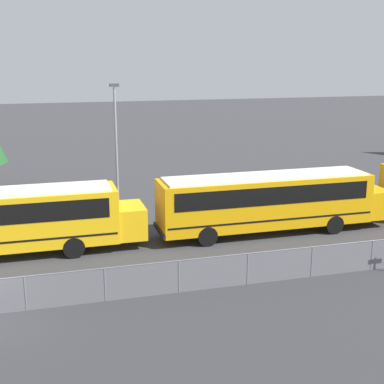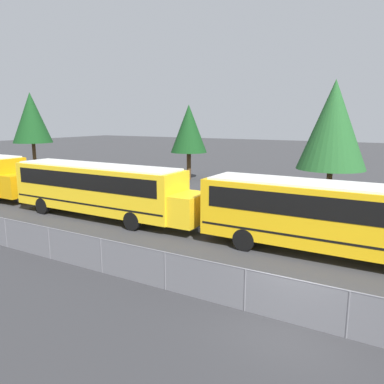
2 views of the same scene
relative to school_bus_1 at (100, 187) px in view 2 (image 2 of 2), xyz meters
The scene contains 7 objects.
ground_plane 15.37m from the school_bus_1, 24.86° to the right, with size 200.00×200.00×0.00m, color #38383A.
fence 15.30m from the school_bus_1, 24.87° to the right, with size 83.52×0.07×1.46m.
school_bus_1 is the anchor object (origin of this frame).
school_bus_2 14.12m from the school_bus_1, ahead, with size 13.59×2.60×3.36m.
tree_1 18.40m from the school_bus_1, 51.74° to the left, with size 5.33×5.33×9.15m.
tree_2 16.59m from the school_bus_1, 100.54° to the left, with size 3.68×3.68×7.58m.
tree_3 29.27m from the school_bus_1, 150.00° to the left, with size 4.81×4.81×9.43m.
Camera 2 is at (2.57, -10.55, 6.12)m, focal length 35.00 mm.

